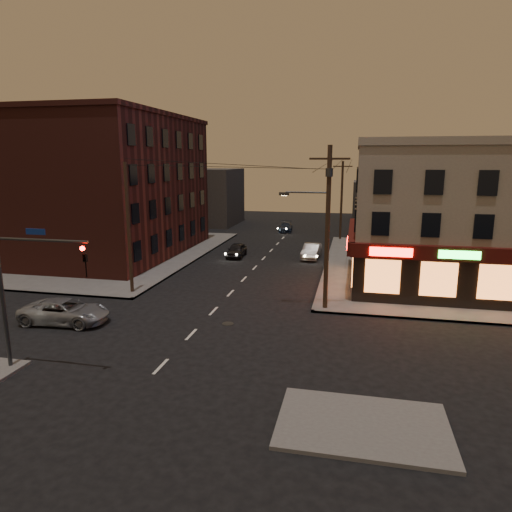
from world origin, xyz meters
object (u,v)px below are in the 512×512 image
(suv_cross, at_px, (65,311))
(sedan_far, at_px, (286,227))
(sedan_near, at_px, (237,250))
(fire_hydrant, at_px, (325,276))
(sedan_mid, at_px, (311,251))

(suv_cross, height_order, sedan_far, suv_cross)
(sedan_near, height_order, fire_hydrant, sedan_near)
(suv_cross, distance_m, fire_hydrant, 18.56)
(suv_cross, relative_size, sedan_near, 1.32)
(sedan_far, bearing_deg, sedan_near, -102.65)
(suv_cross, bearing_deg, fire_hydrant, -53.16)
(sedan_far, relative_size, fire_hydrant, 5.76)
(suv_cross, relative_size, sedan_mid, 1.19)
(sedan_near, distance_m, fire_hydrant, 12.10)
(suv_cross, distance_m, sedan_mid, 24.18)
(sedan_near, relative_size, sedan_mid, 0.90)
(sedan_near, relative_size, sedan_far, 0.93)
(suv_cross, relative_size, sedan_far, 1.22)
(suv_cross, xyz_separation_m, fire_hydrant, (14.15, 12.01, -0.16))
(suv_cross, height_order, sedan_mid, same)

